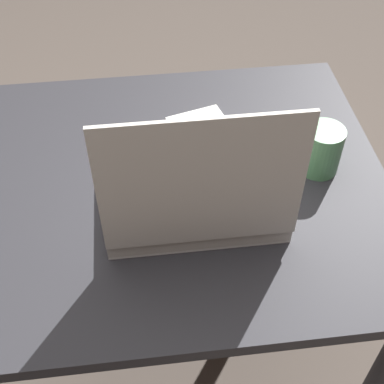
{
  "coord_description": "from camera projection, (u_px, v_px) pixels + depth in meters",
  "views": [
    {
      "loc": [
        0.03,
        0.82,
        1.54
      ],
      "look_at": [
        -0.06,
        0.06,
        0.74
      ],
      "focal_mm": 50.0,
      "sensor_mm": 36.0,
      "label": 1
    }
  ],
  "objects": [
    {
      "name": "ground_plane",
      "position": [
        172.0,
        342.0,
        1.68
      ],
      "size": [
        8.0,
        8.0,
        0.0
      ],
      "primitive_type": "plane",
      "color": "#564C44"
    },
    {
      "name": "dining_table",
      "position": [
        165.0,
        215.0,
        1.24
      ],
      "size": [
        0.98,
        0.81,
        0.72
      ],
      "color": "#2D2D33",
      "rests_on": "ground_plane"
    },
    {
      "name": "donut_box",
      "position": [
        195.0,
        192.0,
        1.06
      ],
      "size": [
        0.35,
        0.29,
        0.33
      ],
      "color": "white",
      "rests_on": "dining_table"
    },
    {
      "name": "coffee_mug",
      "position": [
        322.0,
        150.0,
        1.14
      ],
      "size": [
        0.09,
        0.09,
        0.11
      ],
      "color": "#4C8456",
      "rests_on": "dining_table"
    },
    {
      "name": "paper_napkin",
      "position": [
        198.0,
        122.0,
        1.29
      ],
      "size": [
        0.15,
        0.12,
        0.01
      ],
      "color": "white",
      "rests_on": "dining_table"
    }
  ]
}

